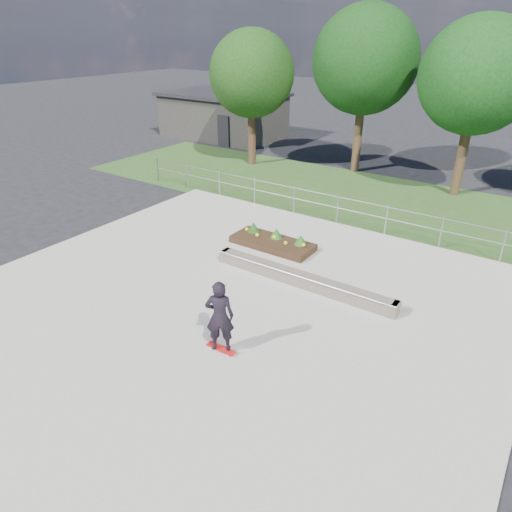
{
  "coord_description": "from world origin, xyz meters",
  "views": [
    {
      "loc": [
        6.97,
        -8.33,
        7.1
      ],
      "look_at": [
        0.2,
        1.5,
        1.1
      ],
      "focal_mm": 32.0,
      "sensor_mm": 36.0,
      "label": 1
    }
  ],
  "objects": [
    {
      "name": "ground",
      "position": [
        0.0,
        0.0,
        0.0
      ],
      "size": [
        120.0,
        120.0,
        0.0
      ],
      "primitive_type": "plane",
      "color": "black",
      "rests_on": "ground"
    },
    {
      "name": "grass_verge",
      "position": [
        0.0,
        11.0,
        0.01
      ],
      "size": [
        30.0,
        8.0,
        0.02
      ],
      "primitive_type": "cube",
      "color": "#28451B",
      "rests_on": "ground"
    },
    {
      "name": "concrete_slab",
      "position": [
        0.0,
        0.0,
        0.03
      ],
      "size": [
        15.0,
        15.0,
        0.06
      ],
      "primitive_type": "cube",
      "color": "#9F9B8D",
      "rests_on": "ground"
    },
    {
      "name": "fence",
      "position": [
        0.0,
        7.5,
        0.77
      ],
      "size": [
        20.06,
        0.06,
        1.2
      ],
      "color": "gray",
      "rests_on": "ground"
    },
    {
      "name": "building",
      "position": [
        -14.0,
        18.0,
        1.51
      ],
      "size": [
        8.4,
        5.4,
        3.0
      ],
      "color": "#282724",
      "rests_on": "ground"
    },
    {
      "name": "tree_far_left",
      "position": [
        -8.0,
        13.0,
        4.85
      ],
      "size": [
        4.55,
        4.55,
        7.15
      ],
      "color": "#382116",
      "rests_on": "ground"
    },
    {
      "name": "tree_mid_left",
      "position": [
        -2.5,
        15.0,
        5.61
      ],
      "size": [
        5.25,
        5.25,
        8.25
      ],
      "color": "#382416",
      "rests_on": "ground"
    },
    {
      "name": "tree_mid_right",
      "position": [
        3.0,
        14.0,
        5.23
      ],
      "size": [
        4.9,
        4.9,
        7.7
      ],
      "color": "#372416",
      "rests_on": "ground"
    },
    {
      "name": "grind_ledge",
      "position": [
        1.28,
        2.34,
        0.26
      ],
      "size": [
        6.0,
        0.44,
        0.43
      ],
      "color": "brown",
      "rests_on": "concrete_slab"
    },
    {
      "name": "planter_bed",
      "position": [
        -0.93,
        4.22,
        0.24
      ],
      "size": [
        3.0,
        1.2,
        0.61
      ],
      "color": "black",
      "rests_on": "concrete_slab"
    },
    {
      "name": "skateboarder",
      "position": [
        1.24,
        -1.51,
        1.06
      ],
      "size": [
        0.81,
        0.73,
        1.94
      ],
      "color": "white",
      "rests_on": "concrete_slab"
    }
  ]
}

